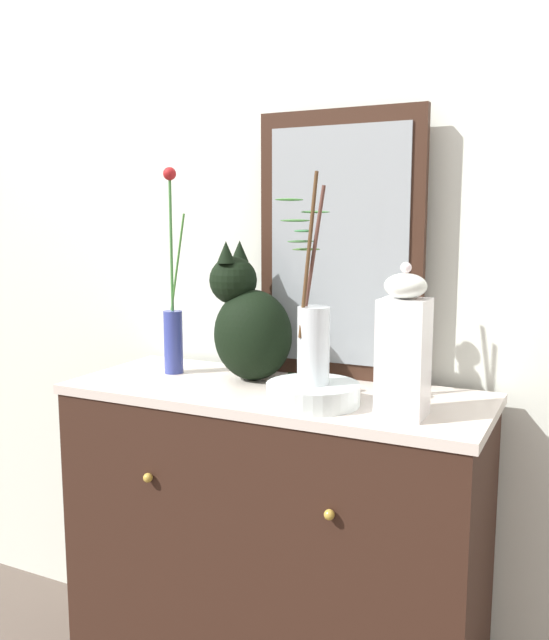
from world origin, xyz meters
name	(u,v)px	position (x,y,z in m)	size (l,w,h in m)	color
wall_back	(319,238)	(0.00, 0.29, 1.30)	(4.40, 0.08, 2.60)	silver
sideboard	(274,556)	(0.00, 0.00, 0.46)	(1.09, 0.45, 0.92)	#311C14
mirror_leaning	(339,247)	(0.10, 0.19, 1.28)	(0.46, 0.03, 0.72)	#341E14
cat_sitting	(250,324)	(-0.11, 0.07, 1.07)	(0.41, 0.19, 0.38)	black
vase_slim_green	(173,324)	(-0.34, 0.04, 1.06)	(0.07, 0.05, 0.57)	#333E8D
bowl_porcelain	(313,394)	(0.15, -0.09, 0.95)	(0.22, 0.22, 0.05)	silver
vase_glass_clear	(312,332)	(0.14, -0.09, 1.09)	(0.15, 0.13, 0.49)	silver
jar_lidded_porcelain	(404,347)	(0.36, -0.09, 1.08)	(0.10, 0.10, 0.34)	white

